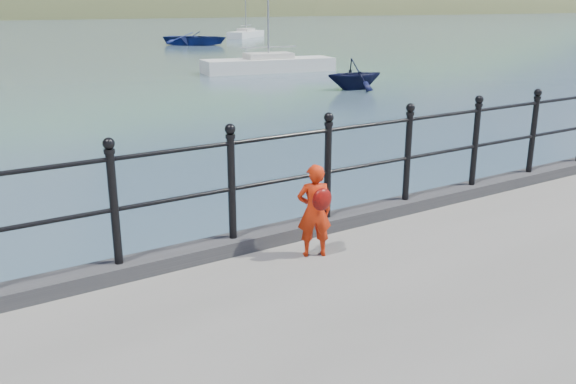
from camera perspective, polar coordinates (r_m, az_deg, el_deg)
ground at (r=7.22m, az=-1.17°, el=-11.49°), size 600.00×600.00×0.00m
kerb at (r=6.65m, az=-0.55°, el=-3.87°), size 60.00×0.30×0.15m
railing at (r=6.42m, az=-0.56°, el=2.39°), size 18.11×0.11×1.20m
far_shore at (r=249.70m, az=-23.26°, el=9.80°), size 830.00×200.00×156.00m
child at (r=6.10m, az=2.52°, el=-1.69°), size 0.41×0.36×0.96m
launch_blue at (r=56.26m, az=-8.62°, el=14.04°), size 6.83×6.97×1.18m
launch_navy at (r=26.31m, az=6.28°, el=10.92°), size 2.81×2.53×1.31m
sailboat_near at (r=33.24m, az=-1.83°, el=11.75°), size 7.30×3.15×9.60m
sailboat_far at (r=68.29m, az=-3.95°, el=14.49°), size 6.15×5.46×9.24m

